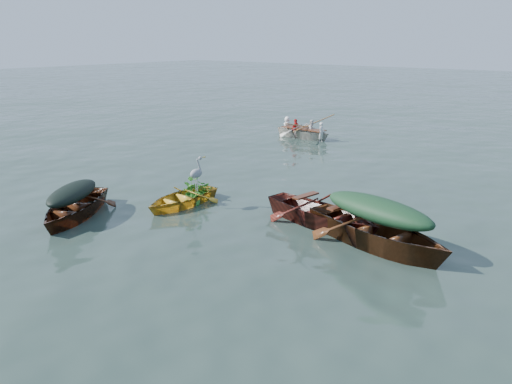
{
  "coord_description": "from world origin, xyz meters",
  "views": [
    {
      "loc": [
        8.32,
        -8.01,
        4.37
      ],
      "look_at": [
        0.44,
        1.79,
        0.5
      ],
      "focal_mm": 35.0,
      "sensor_mm": 36.0,
      "label": 1
    }
  ],
  "objects_px": {
    "open_wooden_boat": "(322,226)",
    "rowed_boat": "(303,138)",
    "green_tarp_boat": "(375,247)",
    "heron": "(196,179)",
    "yellow_dinghy": "(182,206)",
    "dark_covered_boat": "(75,218)"
  },
  "relations": [
    {
      "from": "green_tarp_boat",
      "to": "heron",
      "type": "distance_m",
      "value": 4.97
    },
    {
      "from": "yellow_dinghy",
      "to": "heron",
      "type": "relative_size",
      "value": 3.21
    },
    {
      "from": "dark_covered_boat",
      "to": "green_tarp_boat",
      "type": "distance_m",
      "value": 7.49
    },
    {
      "from": "green_tarp_boat",
      "to": "open_wooden_boat",
      "type": "distance_m",
      "value": 1.62
    },
    {
      "from": "open_wooden_boat",
      "to": "rowed_boat",
      "type": "xyz_separation_m",
      "value": [
        -6.58,
        9.1,
        0.0
      ]
    },
    {
      "from": "yellow_dinghy",
      "to": "rowed_boat",
      "type": "height_order",
      "value": "rowed_boat"
    },
    {
      "from": "yellow_dinghy",
      "to": "rowed_boat",
      "type": "distance_m",
      "value": 10.53
    },
    {
      "from": "green_tarp_boat",
      "to": "rowed_boat",
      "type": "distance_m",
      "value": 12.49
    },
    {
      "from": "green_tarp_boat",
      "to": "open_wooden_boat",
      "type": "relative_size",
      "value": 1.09
    },
    {
      "from": "open_wooden_boat",
      "to": "heron",
      "type": "bearing_deg",
      "value": 116.08
    },
    {
      "from": "yellow_dinghy",
      "to": "heron",
      "type": "distance_m",
      "value": 1.02
    },
    {
      "from": "yellow_dinghy",
      "to": "open_wooden_boat",
      "type": "bearing_deg",
      "value": 14.04
    },
    {
      "from": "yellow_dinghy",
      "to": "dark_covered_boat",
      "type": "distance_m",
      "value": 2.76
    },
    {
      "from": "dark_covered_boat",
      "to": "heron",
      "type": "bearing_deg",
      "value": 19.09
    },
    {
      "from": "open_wooden_boat",
      "to": "heron",
      "type": "height_order",
      "value": "heron"
    },
    {
      "from": "open_wooden_boat",
      "to": "rowed_boat",
      "type": "relative_size",
      "value": 1.16
    },
    {
      "from": "green_tarp_boat",
      "to": "heron",
      "type": "relative_size",
      "value": 5.37
    },
    {
      "from": "open_wooden_boat",
      "to": "green_tarp_boat",
      "type": "bearing_deg",
      "value": -93.06
    },
    {
      "from": "rowed_boat",
      "to": "heron",
      "type": "xyz_separation_m",
      "value": [
        3.31,
        -10.09,
        0.85
      ]
    },
    {
      "from": "dark_covered_boat",
      "to": "green_tarp_boat",
      "type": "bearing_deg",
      "value": -7.57
    },
    {
      "from": "rowed_boat",
      "to": "heron",
      "type": "relative_size",
      "value": 4.23
    },
    {
      "from": "open_wooden_boat",
      "to": "rowed_boat",
      "type": "distance_m",
      "value": 11.23
    }
  ]
}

